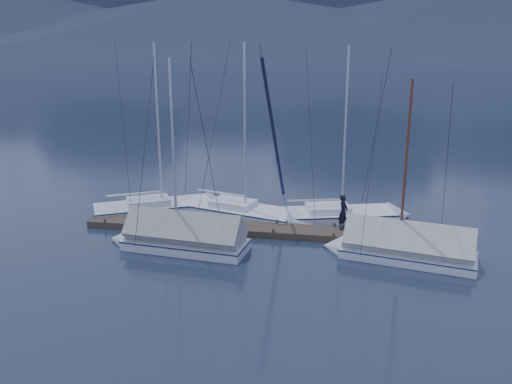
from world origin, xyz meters
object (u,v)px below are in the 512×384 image
sailboat_open_left (172,207)px  sailboat_covered_far (175,239)px  person (343,212)px  sailboat_open_right (351,216)px  sailboat_open_mid (254,215)px  sailboat_covered_near (396,249)px

sailboat_open_left → sailboat_covered_far: sailboat_open_left is taller
person → sailboat_open_right: bearing=11.4°
sailboat_open_left → sailboat_open_mid: 5.03m
sailboat_open_mid → sailboat_covered_near: bearing=-31.2°
sailboat_open_left → sailboat_covered_far: bearing=-70.3°
person → sailboat_open_left: bearing=96.7°
sailboat_covered_far → person: (7.90, 3.18, 0.76)m
sailboat_open_right → sailboat_covered_near: sailboat_open_right is taller
sailboat_open_left → sailboat_covered_near: 13.36m
sailboat_covered_near → sailboat_covered_far: bearing=-176.8°
sailboat_open_right → sailboat_covered_near: size_ratio=1.14×
sailboat_open_mid → sailboat_covered_near: 8.63m
sailboat_open_mid → person: size_ratio=5.85×
sailboat_open_right → sailboat_open_mid: bearing=-172.0°
sailboat_open_right → sailboat_covered_far: bearing=-145.1°
sailboat_open_mid → sailboat_open_right: 5.39m
sailboat_open_mid → sailboat_open_right: (5.34, 0.75, -0.00)m
sailboat_covered_far → sailboat_open_mid: bearing=59.4°
sailboat_open_mid → sailboat_covered_far: bearing=-120.6°
sailboat_covered_near → person: bearing=133.5°
sailboat_covered_far → sailboat_open_right: bearing=34.9°
sailboat_open_mid → person: (4.91, -1.87, 1.05)m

